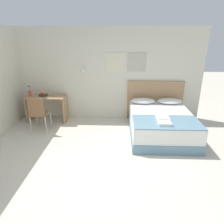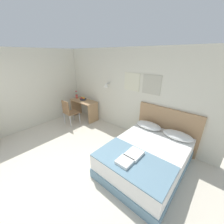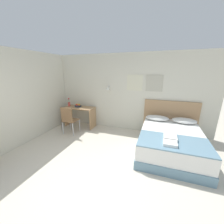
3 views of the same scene
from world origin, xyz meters
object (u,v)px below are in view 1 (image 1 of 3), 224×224
Objects in this scene: desk_chair at (38,112)px; pillow_left at (143,101)px; flower_vase at (30,92)px; folded_towel_mid_bed at (165,123)px; folded_towel_near_foot at (163,118)px; throw_blanket at (167,122)px; bed at (160,124)px; pillow_right at (170,101)px; desk at (47,104)px; fruit_bowl at (43,94)px; headboard at (155,100)px.

pillow_left is at bearing 15.09° from desk_chair.
folded_towel_mid_bed is at bearing -23.09° from flower_vase.
throw_blanket is at bearing -66.55° from folded_towel_near_foot.
bed is 2.97× the size of pillow_right.
desk is 0.58m from flower_vase.
bed is 2.18× the size of desk_chair.
folded_towel_mid_bed is at bearing -93.42° from folded_towel_near_foot.
pillow_left reaches higher than folded_towel_near_foot.
folded_towel_near_foot is at bearing -109.75° from pillow_right.
pillow_left is at bearing -0.35° from fruit_bowl.
throw_blanket is 3.48m from desk.
pillow_left is at bearing 105.44° from throw_blanket.
folded_towel_near_foot is 3.37m from desk.
headboard is 6.34× the size of fruit_bowl.
headboard reaches higher than flower_vase.
desk is (-3.13, 1.22, -0.11)m from folded_towel_near_foot.
folded_towel_near_foot is at bearing -75.54° from pillow_left.
desk_chair reaches higher than throw_blanket.
flower_vase reaches higher than desk.
bed is at bearing -13.44° from desk.
desk is 0.73m from desk_chair.
pillow_right is (0.38, 0.79, 0.36)m from bed.
pillow_right reaches higher than bed.
pillow_right is 2.67× the size of fruit_bowl.
throw_blanket reaches higher than bed.
folded_towel_mid_bed is (-0.08, -1.81, 0.05)m from headboard.
folded_towel_mid_bed is 0.87× the size of flower_vase.
pillow_left is 0.62× the size of desk.
bed is 3.18m from desk_chair.
desk_chair is 0.94m from flower_vase.
fruit_bowl is at bearing 179.65° from pillow_left.
flower_vase is (-3.28, -0.01, 0.21)m from pillow_left.
folded_towel_mid_bed is 3.90m from flower_vase.
desk_chair reaches higher than folded_towel_mid_bed.
desk_chair reaches higher than bed.
headboard reaches higher than pillow_right.
flower_vase reaches higher than throw_blanket.
pillow_right is 1.32m from folded_towel_near_foot.
pillow_left is at bearing 180.00° from pillow_right.
folded_towel_mid_bed is 1.05× the size of fruit_bowl.
bed is 6.55× the size of flower_vase.
folded_towel_near_foot is at bearing -92.37° from headboard.
fruit_bowl reaches higher than pillow_right.
pillow_left is 2.89m from desk_chair.
fruit_bowl is 0.38m from flower_vase.
folded_towel_near_foot is 3.81m from flower_vase.
bed is 1.84× the size of desk.
bed is 0.58m from folded_towel_near_foot.
flower_vase reaches higher than folded_towel_mid_bed.
pillow_left is 1.29m from folded_towel_near_foot.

